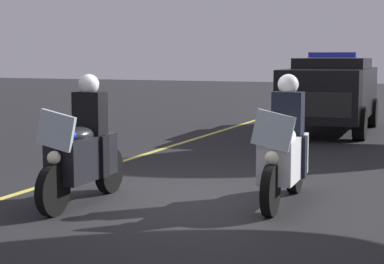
% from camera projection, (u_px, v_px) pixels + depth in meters
% --- Properties ---
extents(ground_plane, '(80.00, 80.00, 0.00)m').
position_uv_depth(ground_plane, '(188.00, 197.00, 9.18)').
color(ground_plane, black).
extents(lane_stripe_center, '(48.00, 0.12, 0.01)m').
position_uv_depth(lane_stripe_center, '(47.00, 184.00, 10.07)').
color(lane_stripe_center, '#E0D14C').
rests_on(lane_stripe_center, ground).
extents(police_motorcycle_lead_left, '(2.14, 0.59, 1.72)m').
position_uv_depth(police_motorcycle_lead_left, '(83.00, 151.00, 8.74)').
color(police_motorcycle_lead_left, black).
rests_on(police_motorcycle_lead_left, ground).
extents(police_motorcycle_lead_right, '(2.14, 0.59, 1.72)m').
position_uv_depth(police_motorcycle_lead_right, '(284.00, 152.00, 8.72)').
color(police_motorcycle_lead_right, black).
rests_on(police_motorcycle_lead_right, ground).
extents(police_suv, '(4.98, 2.23, 2.05)m').
position_uv_depth(police_suv, '(331.00, 91.00, 16.98)').
color(police_suv, black).
rests_on(police_suv, ground).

